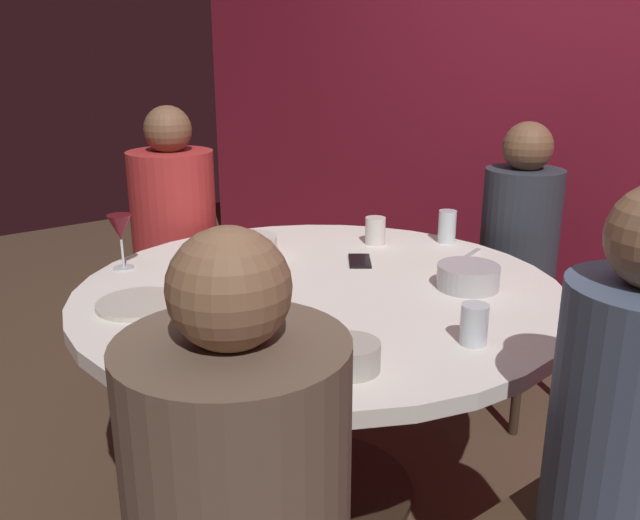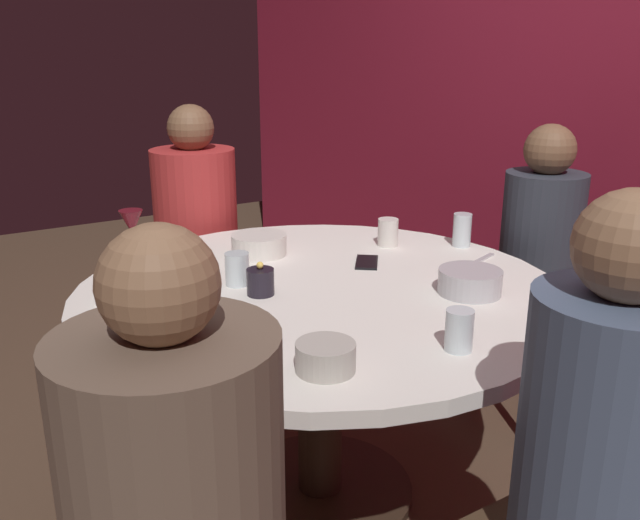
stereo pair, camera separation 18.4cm
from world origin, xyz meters
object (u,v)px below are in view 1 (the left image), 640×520
object	(u,v)px
dinner_plate	(140,304)
cup_center_front	(447,227)
dining_table	(320,328)
seated_diner_front_right	(239,512)
seated_diner_left	(174,220)
seated_diner_right	(633,421)
seated_diner_back	(519,237)
wine_glass	(120,230)
candle_holder	(263,284)
bowl_small_white	(350,356)
cell_phone	(360,261)
bowl_serving_large	(468,277)
cup_by_right_diner	(375,231)
bowl_salad_center	(249,246)
cup_near_candle	(474,324)
cup_by_left_diner	(236,272)

from	to	relation	value
dinner_plate	cup_center_front	bearing A→B (deg)	85.48
dining_table	seated_diner_front_right	size ratio (longest dim) A/B	1.23
seated_diner_left	seated_diner_right	xyz separation A→B (m)	(1.91, -0.00, -0.00)
dining_table	seated_diner_right	world-z (taller)	seated_diner_right
seated_diner_back	dinner_plate	bearing A→B (deg)	-6.84
seated_diner_left	wine_glass	bearing A→B (deg)	-41.38
candle_holder	cup_center_front	bearing A→B (deg)	93.79
seated_diner_back	seated_diner_left	bearing A→B (deg)	-44.78
bowl_small_white	candle_holder	bearing A→B (deg)	168.78
dinner_plate	cell_phone	size ratio (longest dim) A/B	1.68
candle_holder	bowl_small_white	bearing A→B (deg)	-11.22
bowl_serving_large	cup_by_right_diner	bearing A→B (deg)	168.86
dining_table	seated_diner_left	world-z (taller)	seated_diner_left
bowl_small_white	bowl_serving_large	bearing A→B (deg)	106.79
dining_table	seated_diner_back	bearing A→B (deg)	90.00
dinner_plate	bowl_salad_center	world-z (taller)	bowl_salad_center
bowl_serving_large	seated_diner_left	bearing A→B (deg)	-165.15
seated_diner_right	cup_near_candle	distance (m)	0.42
wine_glass	bowl_salad_center	distance (m)	0.42
bowl_small_white	cell_phone	bearing A→B (deg)	137.18
cup_near_candle	seated_diner_back	bearing A→B (deg)	120.25
cell_phone	bowl_salad_center	bearing A→B (deg)	170.38
dining_table	bowl_serving_large	distance (m)	0.46
seated_diner_back	cup_near_candle	world-z (taller)	seated_diner_back
bowl_small_white	cup_center_front	bearing A→B (deg)	120.66
dinner_plate	bowl_small_white	bearing A→B (deg)	17.94
dining_table	seated_diner_back	distance (m)	0.97
seated_diner_right	wine_glass	distance (m)	1.52
seated_diner_front_right	cup_by_left_diner	distance (m)	1.00
seated_diner_front_right	bowl_small_white	bearing A→B (deg)	-15.13
bowl_serving_large	dining_table	bearing A→B (deg)	-130.52
dining_table	wine_glass	size ratio (longest dim) A/B	8.13
seated_diner_front_right	wine_glass	world-z (taller)	seated_diner_front_right
bowl_serving_large	bowl_small_white	distance (m)	0.63
bowl_salad_center	cup_by_right_diner	world-z (taller)	cup_by_right_diner
dinner_plate	seated_diner_front_right	bearing A→B (deg)	-14.40
cup_by_right_diner	cup_center_front	world-z (taller)	cup_center_front
seated_diner_back	seated_diner_right	size ratio (longest dim) A/B	0.97
dining_table	seated_diner_left	xyz separation A→B (m)	(-0.96, 0.00, 0.14)
bowl_serving_large	bowl_salad_center	xyz separation A→B (m)	(-0.66, -0.33, -0.00)
seated_diner_right	dinner_plate	size ratio (longest dim) A/B	5.01
cup_by_left_diner	bowl_serving_large	bearing A→B (deg)	51.47
bowl_salad_center	cup_by_right_diner	distance (m)	0.46
dinner_plate	cell_phone	distance (m)	0.73
dining_table	bowl_salad_center	size ratio (longest dim) A/B	7.67
dining_table	cell_phone	xyz separation A→B (m)	(-0.10, 0.24, 0.14)
cup_center_front	seated_diner_right	bearing A→B (deg)	-31.90
bowl_serving_large	seated_diner_front_right	bearing A→B (deg)	-67.44
wine_glass	bowl_serving_large	size ratio (longest dim) A/B	0.98
dining_table	cup_by_left_diner	size ratio (longest dim) A/B	14.74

